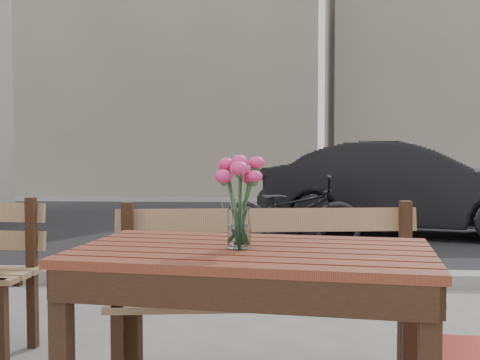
% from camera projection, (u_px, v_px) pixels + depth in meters
% --- Properties ---
extents(street, '(30.00, 8.12, 0.12)m').
position_uv_depth(street, '(280.00, 244.00, 7.28)').
color(street, black).
rests_on(street, ground).
extents(backdrop_buildings, '(15.50, 4.00, 8.00)m').
position_uv_depth(backdrop_buildings, '(282.00, 60.00, 16.39)').
color(backdrop_buildings, gray).
rests_on(backdrop_buildings, ground).
extents(main_table, '(1.41, 0.95, 0.81)m').
position_uv_depth(main_table, '(252.00, 283.00, 2.25)').
color(main_table, '#5F2D19').
rests_on(main_table, ground).
extents(main_bench, '(1.56, 0.61, 0.94)m').
position_uv_depth(main_bench, '(270.00, 275.00, 2.91)').
color(main_bench, '#916F4B').
rests_on(main_bench, ground).
extents(main_vase, '(0.19, 0.19, 0.35)m').
position_uv_depth(main_vase, '(239.00, 190.00, 2.23)').
color(main_vase, white).
rests_on(main_vase, main_table).
extents(parked_car, '(4.11, 2.29, 1.28)m').
position_uv_depth(parked_car, '(407.00, 188.00, 8.22)').
color(parked_car, black).
rests_on(parked_car, ground).
extents(bicycle, '(1.68, 0.63, 0.87)m').
position_uv_depth(bicycle, '(291.00, 212.00, 7.13)').
color(bicycle, black).
rests_on(bicycle, ground).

